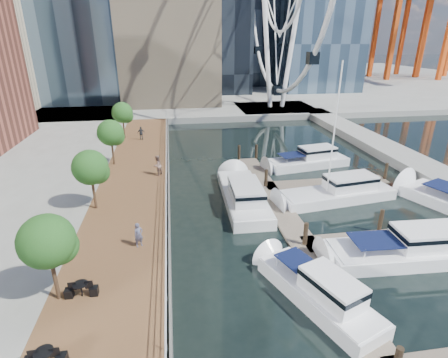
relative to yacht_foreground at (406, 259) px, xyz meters
The scene contains 15 objects.
ground 10.57m from the yacht_foreground, 147.53° to the right, with size 520.00×520.00×0.00m, color black.
boardwalk 20.21m from the yacht_foreground, 152.51° to the left, with size 6.00×60.00×1.00m, color brown.
seawall 17.60m from the yacht_foreground, 148.00° to the left, with size 0.25×60.00×1.00m, color #595954.
land_far 96.74m from the yacht_foreground, 95.29° to the left, with size 200.00×114.00×1.00m, color gray.
breakwater 18.12m from the yacht_foreground, 52.27° to the left, with size 4.00×60.00×1.00m, color gray.
pier 46.60m from the yacht_foreground, 83.74° to the left, with size 14.00×12.00×1.00m, color gray.
railing 17.74m from the yacht_foreground, 148.17° to the left, with size 0.10×60.00×1.05m, color white, non-canonical shape.
floating_docks 4.44m from the yacht_foreground, 102.49° to the left, with size 16.00×34.00×2.60m.
port_cranes 109.31m from the yacht_foreground, 56.86° to the left, with size 40.00×52.00×38.00m.
street_trees 22.37m from the yacht_foreground, 157.72° to the left, with size 2.60×42.60×4.60m.
yacht_foreground is the anchor object (origin of this frame).
pedestrian_near 16.96m from the yacht_foreground, behind, with size 0.58×0.38×1.58m, color #51526C.
pedestrian_mid 21.60m from the yacht_foreground, 137.32° to the left, with size 0.93×0.73×1.92m, color gray.
pedestrian_far 32.84m from the yacht_foreground, 123.59° to the left, with size 0.98×0.41×1.68m, color #2D3138.
moored_yachts 6.88m from the yacht_foreground, 93.49° to the left, with size 23.67×31.42×11.50m.
Camera 1 is at (-5.36, -10.97, 13.08)m, focal length 28.00 mm.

